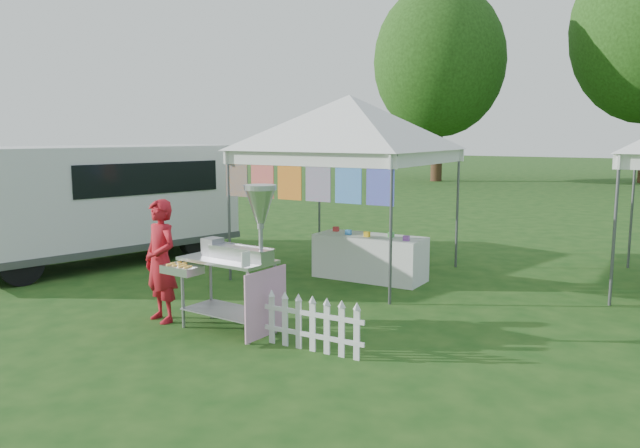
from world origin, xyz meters
The scene contains 8 objects.
ground centered at (0.00, 0.00, 0.00)m, with size 120.00×120.00×0.00m, color #184212.
canopy_main centered at (0.00, 3.49, 2.99)m, with size 4.24×4.24×3.45m.
tree_left centered at (-6.00, 24.00, 5.83)m, with size 6.40×6.40×9.53m.
donut_cart centered at (0.42, -0.02, 1.05)m, with size 1.34×0.83×1.79m.
vendor centered at (-0.75, -0.12, 0.78)m, with size 0.57×0.37×1.56m, color #AB151F.
cargo_van centered at (-4.44, 2.05, 1.15)m, with size 3.30×5.50×2.14m.
picket_fence centered at (1.49, -0.10, 0.29)m, with size 1.26×0.04×0.56m.
display_table centered at (0.50, 3.31, 0.36)m, with size 1.80×0.70×0.72m, color white.
Camera 1 is at (4.91, -5.71, 2.37)m, focal length 35.00 mm.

